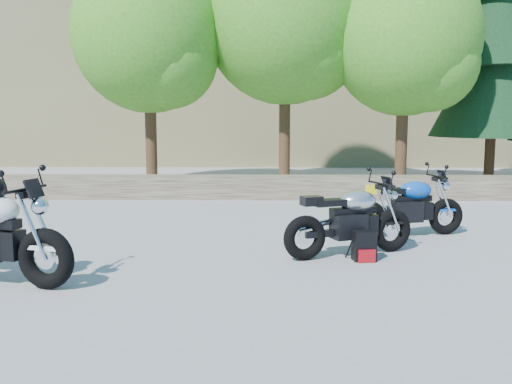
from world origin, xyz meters
TOP-DOWN VIEW (x-y plane):
  - ground at (0.00, 0.00)m, footprint 90.00×90.00m
  - stone_wall at (0.00, 5.50)m, footprint 22.00×0.55m
  - hillside at (3.00, 28.00)m, footprint 80.00×30.00m
  - tree_decid_left at (-2.39, 7.14)m, footprint 3.67×3.67m
  - tree_decid_mid at (0.91, 7.54)m, footprint 4.08×4.08m
  - tree_decid_right at (3.71, 6.94)m, footprint 3.54×3.54m
  - conifer_near at (6.20, 8.20)m, footprint 3.17×3.17m
  - silver_bike at (1.43, 0.41)m, footprint 1.77×0.87m
  - blue_bike at (2.48, 1.62)m, footprint 1.79×0.68m
  - backpack at (1.57, 0.15)m, footprint 0.30×0.27m

SIDE VIEW (x-z plane):
  - ground at x=0.00m, z-range 0.00..0.00m
  - backpack at x=1.57m, z-range -0.01..0.37m
  - stone_wall at x=0.00m, z-range 0.00..0.50m
  - blue_bike at x=2.48m, z-range -0.01..0.90m
  - silver_bike at x=1.43m, z-range -0.01..0.92m
  - tree_decid_right at x=3.71m, z-range 0.79..6.20m
  - tree_decid_left at x=-2.39m, z-range 0.83..6.44m
  - conifer_near at x=6.20m, z-range 0.15..7.21m
  - tree_decid_mid at x=0.91m, z-range 0.92..7.16m
  - hillside at x=3.00m, z-range 0.00..15.00m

